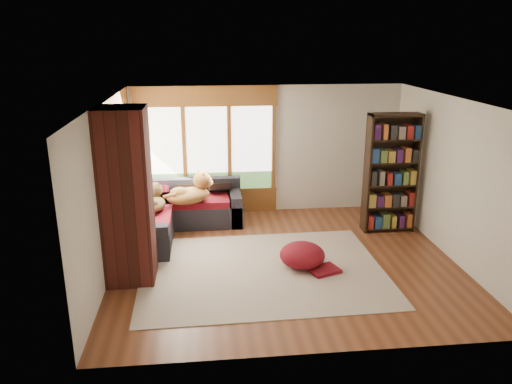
{
  "coord_description": "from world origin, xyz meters",
  "views": [
    {
      "loc": [
        -1.26,
        -7.36,
        3.55
      ],
      "look_at": [
        -0.39,
        0.79,
        0.95
      ],
      "focal_mm": 35.0,
      "sensor_mm": 36.0,
      "label": 1
    }
  ],
  "objects_px": {
    "area_rug": "(262,271)",
    "brick_chimney": "(126,197)",
    "sectional_sofa": "(170,213)",
    "pouf": "(302,254)",
    "bookshelf": "(391,174)",
    "dog_tan": "(192,190)",
    "dog_brindle": "(153,200)"
  },
  "relations": [
    {
      "from": "dog_tan",
      "to": "area_rug",
      "type": "bearing_deg",
      "value": -89.47
    },
    {
      "from": "bookshelf",
      "to": "dog_brindle",
      "type": "bearing_deg",
      "value": 179.31
    },
    {
      "from": "bookshelf",
      "to": "dog_tan",
      "type": "distance_m",
      "value": 3.69
    },
    {
      "from": "brick_chimney",
      "to": "dog_tan",
      "type": "bearing_deg",
      "value": 64.75
    },
    {
      "from": "pouf",
      "to": "area_rug",
      "type": "bearing_deg",
      "value": -171.32
    },
    {
      "from": "brick_chimney",
      "to": "bookshelf",
      "type": "xyz_separation_m",
      "value": [
        4.54,
        1.5,
        -0.19
      ]
    },
    {
      "from": "area_rug",
      "to": "bookshelf",
      "type": "bearing_deg",
      "value": 29.98
    },
    {
      "from": "area_rug",
      "to": "brick_chimney",
      "type": "bearing_deg",
      "value": -179.26
    },
    {
      "from": "pouf",
      "to": "bookshelf",
      "type": "bearing_deg",
      "value": 35.82
    },
    {
      "from": "bookshelf",
      "to": "sectional_sofa",
      "type": "bearing_deg",
      "value": 172.32
    },
    {
      "from": "brick_chimney",
      "to": "bookshelf",
      "type": "bearing_deg",
      "value": 18.23
    },
    {
      "from": "brick_chimney",
      "to": "dog_tan",
      "type": "relative_size",
      "value": 2.59
    },
    {
      "from": "pouf",
      "to": "dog_brindle",
      "type": "xyz_separation_m",
      "value": [
        -2.43,
        1.42,
        0.52
      ]
    },
    {
      "from": "area_rug",
      "to": "bookshelf",
      "type": "relative_size",
      "value": 1.71
    },
    {
      "from": "dog_tan",
      "to": "dog_brindle",
      "type": "distance_m",
      "value": 0.76
    },
    {
      "from": "bookshelf",
      "to": "dog_tan",
      "type": "relative_size",
      "value": 2.21
    },
    {
      "from": "brick_chimney",
      "to": "pouf",
      "type": "height_order",
      "value": "brick_chimney"
    },
    {
      "from": "bookshelf",
      "to": "pouf",
      "type": "height_order",
      "value": "bookshelf"
    },
    {
      "from": "sectional_sofa",
      "to": "area_rug",
      "type": "relative_size",
      "value": 0.58
    },
    {
      "from": "brick_chimney",
      "to": "dog_tan",
      "type": "xyz_separation_m",
      "value": [
        0.89,
        1.88,
        -0.52
      ]
    },
    {
      "from": "pouf",
      "to": "dog_tan",
      "type": "height_order",
      "value": "dog_tan"
    },
    {
      "from": "area_rug",
      "to": "pouf",
      "type": "height_order",
      "value": "pouf"
    },
    {
      "from": "brick_chimney",
      "to": "dog_brindle",
      "type": "height_order",
      "value": "brick_chimney"
    },
    {
      "from": "bookshelf",
      "to": "dog_tan",
      "type": "xyz_separation_m",
      "value": [
        -3.65,
        0.39,
        -0.32
      ]
    },
    {
      "from": "sectional_sofa",
      "to": "pouf",
      "type": "relative_size",
      "value": 3.05
    },
    {
      "from": "area_rug",
      "to": "dog_brindle",
      "type": "relative_size",
      "value": 4.92
    },
    {
      "from": "brick_chimney",
      "to": "area_rug",
      "type": "bearing_deg",
      "value": 0.74
    },
    {
      "from": "brick_chimney",
      "to": "sectional_sofa",
      "type": "xyz_separation_m",
      "value": [
        0.45,
        2.05,
        -1.0
      ]
    },
    {
      "from": "area_rug",
      "to": "dog_tan",
      "type": "relative_size",
      "value": 3.76
    },
    {
      "from": "brick_chimney",
      "to": "sectional_sofa",
      "type": "relative_size",
      "value": 1.18
    },
    {
      "from": "brick_chimney",
      "to": "bookshelf",
      "type": "distance_m",
      "value": 4.78
    },
    {
      "from": "brick_chimney",
      "to": "area_rug",
      "type": "height_order",
      "value": "brick_chimney"
    }
  ]
}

